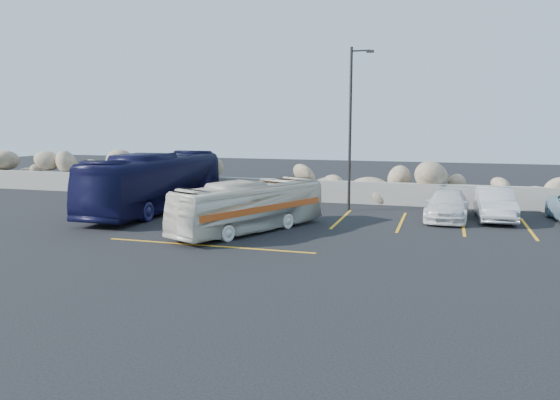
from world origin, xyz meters
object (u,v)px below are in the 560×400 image
(tour_coach, at_px, (155,182))
(car_b, at_px, (495,204))
(lamppost, at_px, (351,124))
(car_c, at_px, (447,205))
(vintage_bus, at_px, (250,206))

(tour_coach, height_order, car_b, tour_coach)
(lamppost, bearing_deg, car_c, -14.51)
(tour_coach, xyz_separation_m, car_b, (15.95, 2.30, -0.72))
(lamppost, bearing_deg, vintage_bus, -115.04)
(tour_coach, bearing_deg, car_c, 7.12)
(lamppost, distance_m, tour_coach, 10.09)
(tour_coach, height_order, car_c, tour_coach)
(lamppost, bearing_deg, car_b, -5.84)
(lamppost, distance_m, vintage_bus, 7.79)
(vintage_bus, bearing_deg, tour_coach, 176.34)
(vintage_bus, xyz_separation_m, tour_coach, (-6.22, 3.41, 0.42))
(lamppost, relative_size, car_c, 1.79)
(vintage_bus, xyz_separation_m, car_c, (7.66, 5.20, -0.38))
(car_b, xyz_separation_m, car_c, (-2.07, -0.52, -0.07))
(vintage_bus, distance_m, car_c, 9.26)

